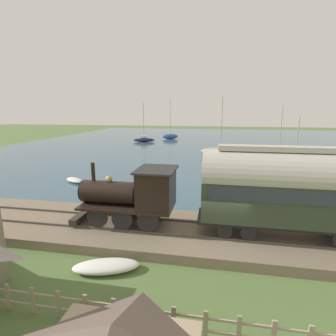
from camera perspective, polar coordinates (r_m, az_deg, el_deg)
ground_plane at (r=14.04m, az=11.19°, el=-16.14°), size 200.00×200.00×0.00m
harbor_water at (r=56.15m, az=10.84°, el=5.45°), size 80.00×80.00×0.01m
rail_embankment at (r=14.34m, az=11.22°, el=-14.36°), size 5.27×56.00×0.62m
steam_locomotive at (r=14.14m, az=-7.11°, el=-5.32°), size 2.39×5.58×3.29m
passenger_coach at (r=13.81m, az=25.51°, el=-3.94°), size 2.25×8.88×4.42m
sailboat_green at (r=41.97m, az=22.98°, el=3.20°), size 3.44×4.85×7.29m
sailboat_blue at (r=61.76m, az=0.47°, el=6.95°), size 2.26×3.79×9.28m
sailboat_navy at (r=56.61m, az=-5.25°, el=6.21°), size 2.53×4.77×8.24m
sailboat_yellow at (r=34.39m, az=25.91°, el=1.14°), size 4.09×5.97×6.08m
sailboat_gray at (r=38.31m, az=11.33°, el=3.38°), size 2.20×5.85×8.46m
rowboat_off_pier at (r=26.11m, az=-19.65°, el=-2.53°), size 1.86×2.42×0.45m
beached_dinghy at (r=12.10m, az=-13.33°, el=-20.10°), size 1.88×3.00×0.44m
picket_fence at (r=9.06m, az=11.67°, el=-30.83°), size 0.06×20.14×0.96m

